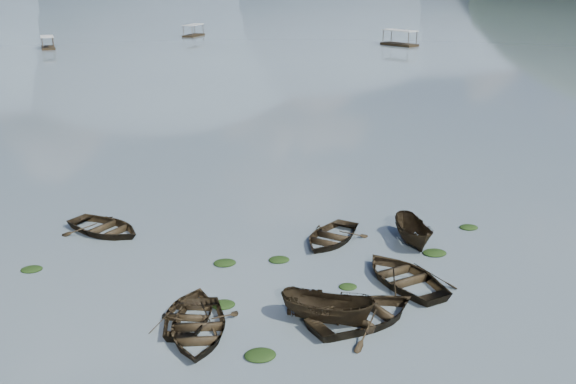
{
  "coord_description": "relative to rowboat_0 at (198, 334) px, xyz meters",
  "views": [
    {
      "loc": [
        -4.4,
        -20.15,
        13.33
      ],
      "look_at": [
        0.0,
        12.0,
        2.0
      ],
      "focal_mm": 40.0,
      "sensor_mm": 36.0,
      "label": 1
    }
  ],
  "objects": [
    {
      "name": "weed_clump_5",
      "position": [
        -7.69,
        6.69,
        0.0
      ],
      "size": [
        1.0,
        0.8,
        0.21
      ],
      "primitive_type": "ellipsoid",
      "color": "black",
      "rests_on": "ground"
    },
    {
      "name": "pontoon_left",
      "position": [
        -25.75,
        97.75,
        0.0
      ],
      "size": [
        3.42,
        5.76,
        2.06
      ],
      "primitive_type": null,
      "rotation": [
        0.0,
        0.0,
        0.23
      ],
      "color": "black",
      "rests_on": "ground"
    },
    {
      "name": "weed_clump_2",
      "position": [
        2.24,
        -1.82,
        0.0
      ],
      "size": [
        1.17,
        0.94,
        0.25
      ],
      "primitive_type": "ellipsoid",
      "color": "black",
      "rests_on": "ground"
    },
    {
      "name": "pontoon_centre",
      "position": [
        -0.43,
        116.42,
        0.0
      ],
      "size": [
        4.84,
        6.45,
        2.29
      ],
      "primitive_type": null,
      "rotation": [
        0.0,
        0.0,
        -0.45
      ],
      "color": "black",
      "rests_on": "ground"
    },
    {
      "name": "rowboat_2",
      "position": [
        5.11,
        0.28,
        0.0
      ],
      "size": [
        4.09,
        3.03,
        1.49
      ],
      "primitive_type": "imported",
      "rotation": [
        0.0,
        0.0,
        1.1
      ],
      "color": "black",
      "rests_on": "ground"
    },
    {
      "name": "ground_plane",
      "position": [
        4.93,
        -1.63,
        0.0
      ],
      "size": [
        2400.0,
        2400.0,
        0.0
      ],
      "primitive_type": "plane",
      "color": "slate"
    },
    {
      "name": "weed_clump_7",
      "position": [
        14.63,
        8.8,
        0.0
      ],
      "size": [
        1.01,
        0.81,
        0.22
      ],
      "primitive_type": "ellipsoid",
      "color": "black",
      "rests_on": "ground"
    },
    {
      "name": "weed_clump_4",
      "position": [
        11.63,
        5.85,
        0.0
      ],
      "size": [
        1.18,
        0.94,
        0.24
      ],
      "primitive_type": "ellipsoid",
      "color": "black",
      "rests_on": "ground"
    },
    {
      "name": "rowboat_1",
      "position": [
        -0.29,
        1.32,
        0.0
      ],
      "size": [
        3.63,
        4.49,
        0.82
      ],
      "primitive_type": "imported",
      "rotation": [
        0.0,
        0.0,
        2.92
      ],
      "color": "black",
      "rests_on": "ground"
    },
    {
      "name": "weed_clump_0",
      "position": [
        1.05,
        2.1,
        0.0
      ],
      "size": [
        1.03,
        0.84,
        0.22
      ],
      "primitive_type": "ellipsoid",
      "color": "black",
      "rests_on": "ground"
    },
    {
      "name": "weed_clump_1",
      "position": [
        1.3,
        6.12,
        0.0
      ],
      "size": [
        1.08,
        0.86,
        0.24
      ],
      "primitive_type": "ellipsoid",
      "color": "black",
      "rests_on": "ground"
    },
    {
      "name": "rowboat_4",
      "position": [
        6.61,
        0.08,
        0.0
      ],
      "size": [
        5.87,
        5.13,
        1.01
      ],
      "primitive_type": "imported",
      "rotation": [
        0.0,
        0.0,
        1.97
      ],
      "color": "black",
      "rests_on": "ground"
    },
    {
      "name": "rowboat_5",
      "position": [
        11.01,
        7.36,
        0.0
      ],
      "size": [
        1.43,
        3.78,
        1.46
      ],
      "primitive_type": "imported",
      "rotation": [
        0.0,
        0.0,
        -0.0
      ],
      "color": "black",
      "rests_on": "ground"
    },
    {
      "name": "rowboat_3",
      "position": [
        9.2,
        3.11,
        0.0
      ],
      "size": [
        4.92,
        5.74,
        1.0
      ],
      "primitive_type": "imported",
      "rotation": [
        0.0,
        0.0,
        3.49
      ],
      "color": "black",
      "rests_on": "ground"
    },
    {
      "name": "rowboat_7",
      "position": [
        6.85,
        8.14,
        0.0
      ],
      "size": [
        5.08,
        5.32,
        0.9
      ],
      "primitive_type": "imported",
      "rotation": [
        0.0,
        0.0,
        5.63
      ],
      "color": "black",
      "rests_on": "ground"
    },
    {
      "name": "weed_clump_6",
      "position": [
        3.91,
        6.15,
        0.0
      ],
      "size": [
        1.01,
        0.84,
        0.21
      ],
      "primitive_type": "ellipsoid",
      "color": "black",
      "rests_on": "ground"
    },
    {
      "name": "pontoon_right",
      "position": [
        37.0,
        94.13,
        0.0
      ],
      "size": [
        6.12,
        7.33,
        2.63
      ],
      "primitive_type": null,
      "rotation": [
        0.0,
        0.0,
        0.57
      ],
      "color": "black",
      "rests_on": "ground"
    },
    {
      "name": "rowboat_6",
      "position": [
        -4.88,
        10.88,
        0.0
      ],
      "size": [
        5.62,
        5.45,
        0.95
      ],
      "primitive_type": "imported",
      "rotation": [
        0.0,
        0.0,
        0.87
      ],
      "color": "black",
      "rests_on": "ground"
    },
    {
      "name": "weed_clump_3",
      "position": [
        6.6,
        3.0,
        0.0
      ],
      "size": [
        0.82,
        0.69,
        0.18
      ],
      "primitive_type": "ellipsoid",
      "color": "black",
      "rests_on": "ground"
    },
    {
      "name": "rowboat_0",
      "position": [
        0.0,
        0.0,
        0.0
      ],
      "size": [
        3.53,
        4.73,
        0.94
      ],
      "primitive_type": "imported",
      "rotation": [
        0.0,
        0.0,
        -0.07
      ],
      "color": "black",
      "rests_on": "ground"
    }
  ]
}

